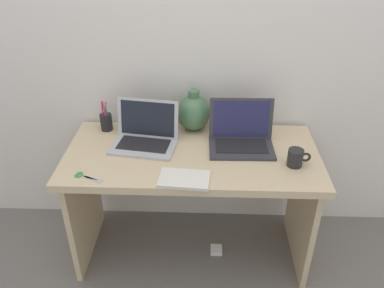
% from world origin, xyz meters
% --- Properties ---
extents(ground_plane, '(6.00, 6.00, 0.00)m').
position_xyz_m(ground_plane, '(0.00, 0.00, 0.00)').
color(ground_plane, slate).
extents(back_wall, '(4.40, 0.04, 2.40)m').
position_xyz_m(back_wall, '(0.00, 0.35, 1.20)').
color(back_wall, silver).
rests_on(back_wall, ground).
extents(desk, '(1.31, 0.62, 0.70)m').
position_xyz_m(desk, '(0.00, 0.00, 0.55)').
color(desk, '#D1B78C').
rests_on(desk, ground).
extents(laptop_left, '(0.37, 0.28, 0.23)m').
position_xyz_m(laptop_left, '(-0.25, 0.09, 0.76)').
color(laptop_left, '#B2B2B7').
rests_on(laptop_left, desk).
extents(laptop_right, '(0.34, 0.24, 0.24)m').
position_xyz_m(laptop_right, '(0.26, 0.09, 0.77)').
color(laptop_right, '#333338').
rests_on(laptop_right, desk).
extents(green_vase, '(0.18, 0.18, 0.24)m').
position_xyz_m(green_vase, '(0.00, 0.25, 0.81)').
color(green_vase, '#47704C').
rests_on(green_vase, desk).
extents(notebook_stack, '(0.25, 0.16, 0.02)m').
position_xyz_m(notebook_stack, '(-0.03, -0.24, 0.71)').
color(notebook_stack, silver).
rests_on(notebook_stack, desk).
extents(coffee_mug, '(0.11, 0.08, 0.09)m').
position_xyz_m(coffee_mug, '(0.51, -0.10, 0.75)').
color(coffee_mug, black).
rests_on(coffee_mug, desk).
extents(pen_cup, '(0.07, 0.07, 0.18)m').
position_xyz_m(pen_cup, '(-0.49, 0.22, 0.76)').
color(pen_cup, black).
rests_on(pen_cup, desk).
extents(scissors, '(0.14, 0.08, 0.01)m').
position_xyz_m(scissors, '(-0.50, -0.23, 0.71)').
color(scissors, '#B7B7BC').
rests_on(scissors, desk).
extents(power_brick, '(0.07, 0.07, 0.03)m').
position_xyz_m(power_brick, '(0.15, -0.02, 0.01)').
color(power_brick, white).
rests_on(power_brick, ground).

